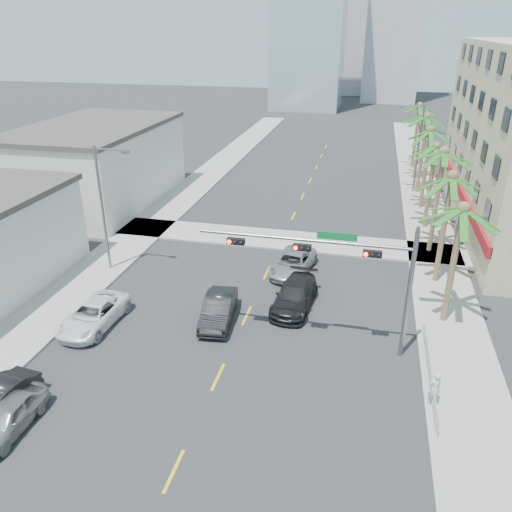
% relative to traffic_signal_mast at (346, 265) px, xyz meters
% --- Properties ---
extents(ground, '(260.00, 260.00, 0.00)m').
position_rel_traffic_signal_mast_xyz_m(ground, '(-5.78, -7.95, -5.06)').
color(ground, '#262628').
rests_on(ground, ground).
extents(sidewalk_right, '(4.00, 120.00, 0.15)m').
position_rel_traffic_signal_mast_xyz_m(sidewalk_right, '(6.22, 12.05, -4.99)').
color(sidewalk_right, gray).
rests_on(sidewalk_right, ground).
extents(sidewalk_left, '(4.00, 120.00, 0.15)m').
position_rel_traffic_signal_mast_xyz_m(sidewalk_left, '(-17.78, 12.05, -4.99)').
color(sidewalk_left, gray).
rests_on(sidewalk_left, ground).
extents(sidewalk_cross, '(80.00, 4.00, 0.15)m').
position_rel_traffic_signal_mast_xyz_m(sidewalk_cross, '(-5.78, 14.05, -4.99)').
color(sidewalk_cross, gray).
rests_on(sidewalk_cross, ground).
extents(building_left_far, '(11.00, 18.00, 7.20)m').
position_rel_traffic_signal_mast_xyz_m(building_left_far, '(-25.28, 20.05, -1.46)').
color(building_left_far, beige).
rests_on(building_left_far, ground).
extents(tower_far_center, '(16.00, 16.00, 42.00)m').
position_rel_traffic_signal_mast_xyz_m(tower_far_center, '(-8.78, 117.05, 15.94)').
color(tower_far_center, '#ADADB2').
rests_on(tower_far_center, ground).
extents(traffic_signal_mast, '(11.12, 0.54, 7.20)m').
position_rel_traffic_signal_mast_xyz_m(traffic_signal_mast, '(0.00, 0.00, 0.00)').
color(traffic_signal_mast, slate).
rests_on(traffic_signal_mast, ground).
extents(palm_tree_0, '(4.80, 4.80, 7.80)m').
position_rel_traffic_signal_mast_xyz_m(palm_tree_0, '(5.82, 4.05, 2.02)').
color(palm_tree_0, brown).
rests_on(palm_tree_0, ground).
extents(palm_tree_1, '(4.80, 4.80, 8.16)m').
position_rel_traffic_signal_mast_xyz_m(palm_tree_1, '(5.82, 9.25, 2.37)').
color(palm_tree_1, brown).
rests_on(palm_tree_1, ground).
extents(palm_tree_2, '(4.80, 4.80, 8.52)m').
position_rel_traffic_signal_mast_xyz_m(palm_tree_2, '(5.82, 14.45, 2.72)').
color(palm_tree_2, brown).
rests_on(palm_tree_2, ground).
extents(palm_tree_3, '(4.80, 4.80, 7.80)m').
position_rel_traffic_signal_mast_xyz_m(palm_tree_3, '(5.82, 19.65, 2.02)').
color(palm_tree_3, brown).
rests_on(palm_tree_3, ground).
extents(palm_tree_4, '(4.80, 4.80, 8.16)m').
position_rel_traffic_signal_mast_xyz_m(palm_tree_4, '(5.82, 24.85, 2.37)').
color(palm_tree_4, brown).
rests_on(palm_tree_4, ground).
extents(palm_tree_5, '(4.80, 4.80, 8.52)m').
position_rel_traffic_signal_mast_xyz_m(palm_tree_5, '(5.82, 30.05, 2.72)').
color(palm_tree_5, brown).
rests_on(palm_tree_5, ground).
extents(palm_tree_6, '(4.80, 4.80, 7.80)m').
position_rel_traffic_signal_mast_xyz_m(palm_tree_6, '(5.82, 35.25, 2.02)').
color(palm_tree_6, brown).
rests_on(palm_tree_6, ground).
extents(palm_tree_7, '(4.80, 4.80, 8.16)m').
position_rel_traffic_signal_mast_xyz_m(palm_tree_7, '(5.82, 40.45, 2.37)').
color(palm_tree_7, brown).
rests_on(palm_tree_7, ground).
extents(streetlight_left, '(2.55, 0.25, 9.00)m').
position_rel_traffic_signal_mast_xyz_m(streetlight_left, '(-16.78, 6.05, -0.00)').
color(streetlight_left, slate).
rests_on(streetlight_left, ground).
extents(streetlight_right, '(2.55, 0.25, 9.00)m').
position_rel_traffic_signal_mast_xyz_m(streetlight_right, '(5.21, 30.05, -0.00)').
color(streetlight_right, slate).
rests_on(streetlight_right, ground).
extents(guardrail, '(0.08, 8.08, 1.00)m').
position_rel_traffic_signal_mast_xyz_m(guardrail, '(4.52, -1.95, -4.39)').
color(guardrail, silver).
rests_on(guardrail, ground).
extents(car_parked_near, '(1.68, 4.15, 1.41)m').
position_rel_traffic_signal_mast_xyz_m(car_parked_near, '(-13.58, -9.42, -4.36)').
color(car_parked_near, '#A4A4A8').
rests_on(car_parked_near, ground).
extents(car_parked_far, '(2.65, 5.34, 1.46)m').
position_rel_traffic_signal_mast_xyz_m(car_parked_far, '(-14.25, -1.02, -4.33)').
color(car_parked_far, white).
rests_on(car_parked_far, ground).
extents(car_lane_left, '(2.16, 4.88, 1.56)m').
position_rel_traffic_signal_mast_xyz_m(car_lane_left, '(-7.28, 1.14, -4.28)').
color(car_lane_left, black).
rests_on(car_lane_left, ground).
extents(car_lane_center, '(3.12, 5.55, 1.46)m').
position_rel_traffic_signal_mast_xyz_m(car_lane_center, '(-4.00, 8.56, -4.33)').
color(car_lane_center, '#B9BABF').
rests_on(car_lane_center, ground).
extents(car_lane_right, '(2.61, 5.55, 1.57)m').
position_rel_traffic_signal_mast_xyz_m(car_lane_right, '(-3.13, 3.80, -4.28)').
color(car_lane_right, black).
rests_on(car_lane_right, ground).
extents(pedestrian, '(0.77, 0.67, 1.79)m').
position_rel_traffic_signal_mast_xyz_m(pedestrian, '(4.52, -3.77, -4.02)').
color(pedestrian, silver).
rests_on(pedestrian, sidewalk_right).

